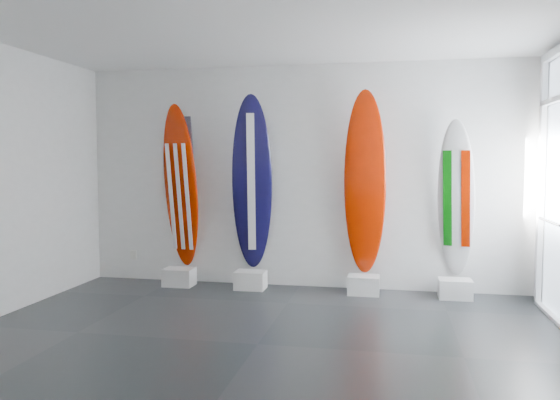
% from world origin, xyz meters
% --- Properties ---
extents(floor, '(6.00, 6.00, 0.00)m').
position_xyz_m(floor, '(0.00, 0.00, 0.00)').
color(floor, black).
rests_on(floor, ground).
extents(ceiling, '(6.00, 6.00, 0.00)m').
position_xyz_m(ceiling, '(0.00, 0.00, 3.00)').
color(ceiling, white).
rests_on(ceiling, wall_back).
extents(wall_back, '(6.00, 0.00, 6.00)m').
position_xyz_m(wall_back, '(0.00, 2.50, 1.50)').
color(wall_back, silver).
rests_on(wall_back, ground).
extents(wall_front, '(6.00, 0.00, 6.00)m').
position_xyz_m(wall_front, '(0.00, -2.50, 1.50)').
color(wall_front, silver).
rests_on(wall_front, ground).
extents(display_block_usa, '(0.40, 0.30, 0.24)m').
position_xyz_m(display_block_usa, '(-1.63, 2.18, 0.12)').
color(display_block_usa, silver).
rests_on(display_block_usa, floor).
extents(surfboard_usa, '(0.56, 0.45, 2.25)m').
position_xyz_m(surfboard_usa, '(-1.63, 2.28, 1.36)').
color(surfboard_usa, '#971600').
rests_on(surfboard_usa, display_block_usa).
extents(display_block_navy, '(0.40, 0.30, 0.24)m').
position_xyz_m(display_block_navy, '(-0.62, 2.18, 0.12)').
color(display_block_navy, silver).
rests_on(display_block_navy, floor).
extents(surfboard_navy, '(0.60, 0.54, 2.35)m').
position_xyz_m(surfboard_navy, '(-0.62, 2.28, 1.41)').
color(surfboard_navy, black).
rests_on(surfboard_navy, display_block_navy).
extents(display_block_swiss, '(0.40, 0.30, 0.24)m').
position_xyz_m(display_block_swiss, '(0.88, 2.18, 0.12)').
color(display_block_swiss, silver).
rests_on(display_block_swiss, floor).
extents(surfboard_swiss, '(0.55, 0.31, 2.38)m').
position_xyz_m(surfboard_swiss, '(0.88, 2.28, 1.43)').
color(surfboard_swiss, '#971600').
rests_on(surfboard_swiss, display_block_swiss).
extents(display_block_italy, '(0.40, 0.30, 0.24)m').
position_xyz_m(display_block_italy, '(2.01, 2.18, 0.12)').
color(display_block_italy, silver).
rests_on(display_block_italy, floor).
extents(surfboard_italy, '(0.54, 0.52, 2.00)m').
position_xyz_m(surfboard_italy, '(2.01, 2.28, 1.23)').
color(surfboard_italy, silver).
rests_on(surfboard_italy, display_block_italy).
extents(wall_outlet, '(0.09, 0.02, 0.13)m').
position_xyz_m(wall_outlet, '(-2.45, 2.48, 0.35)').
color(wall_outlet, silver).
rests_on(wall_outlet, wall_back).
extents(glass_door, '(0.12, 1.16, 2.85)m').
position_xyz_m(glass_door, '(2.97, 1.55, 1.43)').
color(glass_door, white).
rests_on(glass_door, floor).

